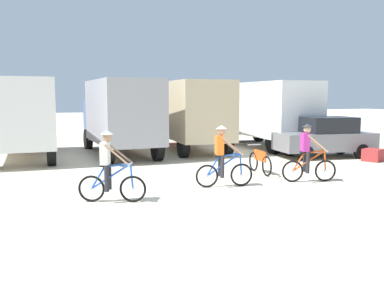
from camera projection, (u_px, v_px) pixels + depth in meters
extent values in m
plane|color=beige|center=(234.00, 200.00, 10.66)|extent=(120.00, 120.00, 0.00)
cube|color=white|center=(22.00, 112.00, 16.99)|extent=(2.46, 5.23, 2.70)
cube|color=#B21E1E|center=(24.00, 120.00, 20.21)|extent=(2.22, 1.52, 2.00)
cube|color=black|center=(24.00, 112.00, 20.82)|extent=(2.02, 0.10, 0.80)
cylinder|color=black|center=(2.00, 142.00, 19.87)|extent=(0.33, 1.00, 1.00)
cylinder|color=black|center=(47.00, 140.00, 20.59)|extent=(0.33, 1.00, 1.00)
cylinder|color=black|center=(51.00, 153.00, 15.96)|extent=(0.33, 1.00, 1.00)
cube|color=#9E9EA3|center=(123.00, 111.00, 18.16)|extent=(2.64, 5.31, 2.70)
cube|color=#4C6B9E|center=(107.00, 119.00, 21.33)|extent=(2.27, 1.60, 2.00)
cube|color=black|center=(105.00, 111.00, 21.93)|extent=(2.03, 0.17, 0.80)
cylinder|color=black|center=(88.00, 139.00, 20.96)|extent=(0.37, 1.01, 1.00)
cylinder|color=black|center=(128.00, 138.00, 21.74)|extent=(0.37, 1.01, 1.00)
cylinder|color=black|center=(108.00, 151.00, 16.39)|extent=(0.37, 1.01, 1.00)
cylinder|color=black|center=(158.00, 149.00, 17.18)|extent=(0.37, 1.01, 1.00)
cube|color=#CCB78E|center=(193.00, 110.00, 19.76)|extent=(2.59, 5.28, 2.70)
cube|color=#B21E1E|center=(174.00, 117.00, 23.03)|extent=(2.25, 1.58, 2.00)
cube|color=black|center=(171.00, 110.00, 23.65)|extent=(2.03, 0.15, 0.80)
cylinder|color=black|center=(157.00, 136.00, 22.73)|extent=(0.36, 1.01, 1.00)
cylinder|color=black|center=(192.00, 135.00, 23.36)|extent=(0.36, 1.01, 1.00)
cylinder|color=black|center=(183.00, 146.00, 18.02)|extent=(0.36, 1.01, 1.00)
cylinder|color=black|center=(227.00, 144.00, 18.65)|extent=(0.36, 1.01, 1.00)
cube|color=white|center=(274.00, 109.00, 20.95)|extent=(2.42, 5.21, 2.70)
cube|color=#2D2D33|center=(243.00, 116.00, 24.17)|extent=(2.21, 1.51, 2.00)
cube|color=black|center=(237.00, 110.00, 24.79)|extent=(2.02, 0.09, 0.80)
cylinder|color=black|center=(227.00, 134.00, 23.84)|extent=(0.32, 1.00, 1.00)
cylinder|color=black|center=(259.00, 133.00, 24.55)|extent=(0.32, 1.00, 1.00)
cylinder|color=black|center=(274.00, 143.00, 19.20)|extent=(0.32, 1.00, 1.00)
cylinder|color=black|center=(311.00, 141.00, 19.90)|extent=(0.32, 1.00, 1.00)
cube|color=slate|center=(324.00, 141.00, 18.12)|extent=(4.38, 2.24, 0.76)
cube|color=black|center=(328.00, 125.00, 18.07)|extent=(2.27, 1.83, 0.68)
cylinder|color=black|center=(306.00, 153.00, 17.11)|extent=(0.66, 0.29, 0.64)
cylinder|color=black|center=(289.00, 149.00, 18.61)|extent=(0.66, 0.29, 0.64)
cylinder|color=black|center=(361.00, 151.00, 17.71)|extent=(0.66, 0.29, 0.64)
cylinder|color=black|center=(340.00, 147.00, 19.22)|extent=(0.66, 0.29, 0.64)
torus|color=black|center=(133.00, 189.00, 10.45)|extent=(0.65, 0.31, 0.68)
cylinder|color=silver|center=(133.00, 189.00, 10.45)|extent=(0.10, 0.10, 0.08)
torus|color=black|center=(92.00, 189.00, 10.49)|extent=(0.65, 0.31, 0.68)
cylinder|color=silver|center=(92.00, 189.00, 10.49)|extent=(0.10, 0.10, 0.08)
cylinder|color=blue|center=(111.00, 176.00, 10.43)|extent=(0.97, 0.44, 0.68)
cylinder|color=blue|center=(117.00, 165.00, 10.39)|extent=(0.63, 0.30, 0.13)
cylinder|color=blue|center=(98.00, 178.00, 10.45)|extent=(0.38, 0.19, 0.59)
cylinder|color=blue|center=(132.00, 176.00, 10.41)|extent=(0.11, 0.08, 0.64)
cylinder|color=silver|center=(130.00, 164.00, 10.37)|extent=(0.23, 0.49, 0.04)
cube|color=black|center=(104.00, 166.00, 10.40)|extent=(0.27, 0.20, 0.06)
cube|color=silver|center=(105.00, 153.00, 10.37)|extent=(0.31, 0.37, 0.56)
sphere|color=#A87A5B|center=(107.00, 137.00, 10.32)|extent=(0.22, 0.22, 0.22)
cone|color=silver|center=(107.00, 132.00, 10.30)|extent=(0.32, 0.32, 0.10)
cylinder|color=#26262B|center=(109.00, 176.00, 10.56)|extent=(0.12, 0.12, 0.66)
cylinder|color=#26262B|center=(107.00, 178.00, 10.31)|extent=(0.12, 0.12, 0.66)
cylinder|color=#A87A5B|center=(120.00, 153.00, 10.54)|extent=(0.61, 0.25, 0.53)
cylinder|color=#A87A5B|center=(117.00, 155.00, 10.18)|extent=(0.59, 0.32, 0.53)
torus|color=black|center=(241.00, 175.00, 12.33)|extent=(0.68, 0.16, 0.68)
cylinder|color=silver|center=(241.00, 175.00, 12.33)|extent=(0.09, 0.09, 0.08)
torus|color=black|center=(207.00, 176.00, 12.13)|extent=(0.68, 0.16, 0.68)
cylinder|color=silver|center=(207.00, 176.00, 12.13)|extent=(0.09, 0.09, 0.08)
cylinder|color=blue|center=(224.00, 165.00, 12.19)|extent=(1.02, 0.21, 0.68)
cylinder|color=blue|center=(229.00, 155.00, 12.19)|extent=(0.66, 0.15, 0.13)
cylinder|color=blue|center=(213.00, 166.00, 12.13)|extent=(0.39, 0.11, 0.59)
cylinder|color=blue|center=(241.00, 164.00, 12.29)|extent=(0.11, 0.06, 0.64)
cylinder|color=silver|center=(240.00, 153.00, 12.25)|extent=(0.12, 0.52, 0.04)
cube|color=black|center=(219.00, 156.00, 12.13)|extent=(0.26, 0.16, 0.06)
cube|color=orange|center=(219.00, 145.00, 12.10)|extent=(0.25, 0.35, 0.56)
sphere|color=#A87A5B|center=(221.00, 131.00, 12.06)|extent=(0.22, 0.22, 0.22)
cone|color=silver|center=(221.00, 127.00, 12.05)|extent=(0.32, 0.32, 0.10)
cylinder|color=#26262B|center=(220.00, 165.00, 12.30)|extent=(0.12, 0.12, 0.66)
cylinder|color=#26262B|center=(222.00, 167.00, 12.05)|extent=(0.12, 0.12, 0.66)
cylinder|color=#A87A5B|center=(229.00, 145.00, 12.34)|extent=(0.63, 0.10, 0.53)
cylinder|color=#A87A5B|center=(232.00, 146.00, 11.99)|extent=(0.62, 0.19, 0.53)
torus|color=black|center=(325.00, 171.00, 12.98)|extent=(0.67, 0.24, 0.68)
cylinder|color=silver|center=(325.00, 171.00, 12.98)|extent=(0.10, 0.10, 0.08)
torus|color=black|center=(293.00, 171.00, 12.90)|extent=(0.67, 0.24, 0.68)
cylinder|color=silver|center=(293.00, 171.00, 12.90)|extent=(0.10, 0.10, 0.08)
cylinder|color=#E05119|center=(309.00, 161.00, 12.90)|extent=(1.00, 0.32, 0.68)
cylinder|color=#E05119|center=(314.00, 152.00, 12.88)|extent=(0.65, 0.22, 0.13)
cylinder|color=#E05119|center=(298.00, 162.00, 12.88)|extent=(0.39, 0.15, 0.59)
cylinder|color=#E05119|center=(325.00, 161.00, 12.95)|extent=(0.11, 0.07, 0.64)
cylinder|color=silver|center=(325.00, 151.00, 12.91)|extent=(0.17, 0.51, 0.04)
cube|color=black|center=(304.00, 152.00, 12.86)|extent=(0.26, 0.18, 0.06)
cube|color=#AD2D8C|center=(305.00, 142.00, 12.82)|extent=(0.28, 0.36, 0.56)
sphere|color=tan|center=(307.00, 129.00, 12.78)|extent=(0.22, 0.22, 0.22)
cone|color=#333333|center=(307.00, 125.00, 12.77)|extent=(0.32, 0.32, 0.10)
cylinder|color=#26262B|center=(305.00, 161.00, 13.03)|extent=(0.12, 0.12, 0.66)
cylinder|color=#26262B|center=(308.00, 163.00, 12.77)|extent=(0.12, 0.12, 0.66)
cylinder|color=tan|center=(313.00, 142.00, 13.03)|extent=(0.63, 0.18, 0.53)
cylinder|color=tan|center=(318.00, 143.00, 12.68)|extent=(0.61, 0.25, 0.53)
torus|color=black|center=(253.00, 161.00, 14.83)|extent=(0.10, 0.68, 0.68)
torus|color=black|center=(267.00, 166.00, 13.83)|extent=(0.10, 0.68, 0.68)
cube|color=#E05119|center=(260.00, 156.00, 14.30)|extent=(0.10, 0.89, 0.36)
cylinder|color=silver|center=(254.00, 145.00, 14.72)|extent=(0.50, 0.07, 0.04)
cube|color=#9E2D2D|center=(373.00, 155.00, 17.08)|extent=(0.94, 0.92, 0.51)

